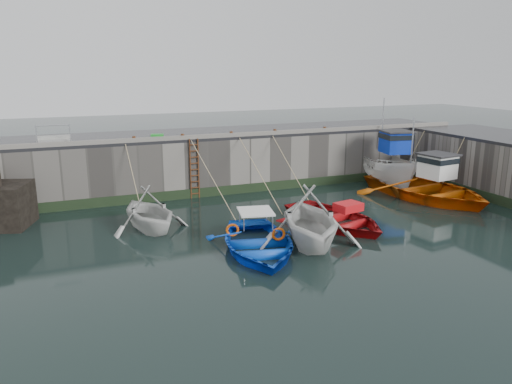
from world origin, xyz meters
name	(u,v)px	position (x,y,z in m)	size (l,w,h in m)	color
ground	(318,256)	(0.00, 0.00, 0.00)	(120.00, 120.00, 0.00)	black
quay_back	(216,160)	(0.00, 12.50, 1.50)	(30.00, 5.00, 3.00)	slate
road_back	(215,133)	(0.00, 12.50, 3.08)	(30.00, 5.00, 0.16)	black
kerb_back	(228,135)	(0.00, 10.15, 3.26)	(30.00, 0.30, 0.20)	slate
algae_back	(230,190)	(0.00, 9.96, 0.25)	(30.00, 0.08, 0.50)	black
algae_right	(503,201)	(11.96, 2.50, 0.25)	(0.08, 15.00, 0.50)	black
ladder	(194,169)	(-2.00, 9.91, 1.59)	(0.51, 0.08, 3.20)	#3F1E0F
boat_near_white	(150,229)	(-5.24, 5.59, 0.00)	(3.60, 4.17, 2.20)	silver
boat_near_white_rope	(137,208)	(-5.24, 9.04, 0.00)	(0.04, 3.23, 3.10)	tan
boat_near_blue	(258,251)	(-1.89, 1.35, 0.00)	(3.95, 5.53, 1.15)	blue
boat_near_blue_rope	(214,212)	(-1.89, 6.93, 0.00)	(0.04, 6.68, 3.10)	tan
boat_near_blacktrim	(309,243)	(0.31, 1.35, 0.00)	(4.34, 5.03, 2.65)	silver
boat_near_blacktrim_rope	(256,208)	(0.31, 6.92, 0.00)	(0.04, 6.68, 3.10)	tan
boat_near_navy	(335,225)	(2.51, 3.05, 0.00)	(3.94, 5.52, 1.14)	#9F0D10
boat_near_navy_rope	(288,199)	(2.51, 7.77, 0.00)	(0.04, 5.16, 3.10)	tan
boat_far_white	(389,168)	(9.49, 8.55, 1.01)	(3.43, 6.49, 5.38)	white
boat_far_orange	(427,189)	(9.50, 5.28, 0.51)	(6.39, 8.23, 4.56)	orange
fish_crate	(157,137)	(-3.78, 10.49, 3.31)	(0.63, 0.39, 0.30)	#188923
railing	(54,139)	(-8.75, 11.25, 3.36)	(1.60, 1.05, 1.00)	#A5A8AD
bollard_a	(134,139)	(-5.00, 10.25, 3.30)	(0.18, 0.18, 0.28)	#3F1E0F
bollard_b	(183,137)	(-2.50, 10.25, 3.30)	(0.18, 0.18, 0.28)	#3F1E0F
bollard_c	(231,134)	(0.20, 10.25, 3.30)	(0.18, 0.18, 0.28)	#3F1E0F
bollard_d	(275,132)	(2.80, 10.25, 3.30)	(0.18, 0.18, 0.28)	#3F1E0F
bollard_e	(325,129)	(6.00, 10.25, 3.30)	(0.18, 0.18, 0.28)	#3F1E0F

